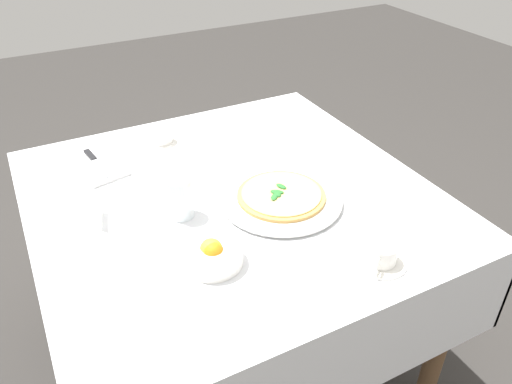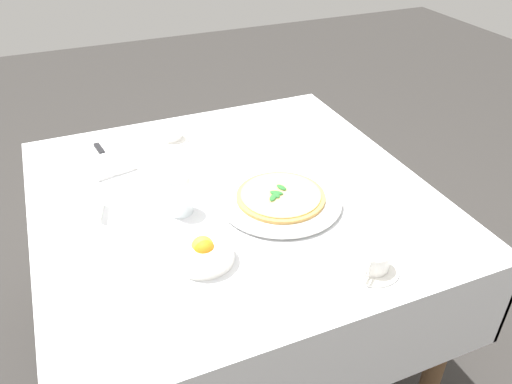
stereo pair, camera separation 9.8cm
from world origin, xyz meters
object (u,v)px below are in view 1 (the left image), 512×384
Objects in this scene: water_glass_near_left at (180,200)px; citrus_bowl at (213,254)px; coffee_cup_left_edge at (161,136)px; coffee_cup_center_back at (381,255)px; pizza at (281,195)px; pizza_plate at (281,199)px; napkin_folded at (97,165)px; menu_card at (100,212)px; dinner_knife at (96,162)px.

water_glass_near_left is 0.23m from citrus_bowl.
coffee_cup_center_back is at bearing 18.23° from coffee_cup_left_edge.
coffee_cup_left_edge is at bearing -159.15° from pizza.
napkin_folded is at bearing -135.54° from pizza_plate.
menu_card is at bearing -130.49° from coffee_cup_center_back.
menu_card reaches higher than coffee_cup_center_back.
citrus_bowl is 0.36m from menu_card.
pizza_plate is 1.81× the size of dinner_knife.
coffee_cup_left_edge is (-0.50, -0.19, 0.00)m from pizza.
dinner_knife is at bearing -157.27° from water_glass_near_left.
citrus_bowl reaches higher than dinner_knife.
pizza_plate is 0.51m from menu_card.
menu_card is at bearing -106.76° from pizza.
coffee_cup_left_edge is 0.53× the size of napkin_folded.
water_glass_near_left is at bearing -104.73° from pizza_plate.
water_glass_near_left reaches higher than pizza.
citrus_bowl is (0.59, 0.15, 0.02)m from napkin_folded.
citrus_bowl is (-0.19, -0.37, 0.00)m from coffee_cup_center_back.
pizza reaches higher than pizza_plate.
coffee_cup_left_edge is at bearing -161.77° from coffee_cup_center_back.
pizza_plate is 2.96× the size of water_glass_near_left.
menu_card is at bearing -39.36° from coffee_cup_left_edge.
water_glass_near_left is 0.40m from dinner_knife.
pizza_plate is 0.29m from water_glass_near_left.
citrus_bowl reaches higher than napkin_folded.
citrus_bowl is at bearing -61.70° from pizza.
napkin_folded is at bearing -146.46° from coffee_cup_center_back.
coffee_cup_center_back reaches higher than pizza.
citrus_bowl is at bearing -61.73° from pizza_plate.
pizza is at bearing 75.28° from water_glass_near_left.
citrus_bowl is at bearing 1.69° from napkin_folded.
coffee_cup_left_edge is (-0.50, -0.19, 0.02)m from pizza_plate.
coffee_cup_center_back reaches higher than dinner_knife.
pizza is at bearing 36.08° from dinner_knife.
pizza is 0.62m from napkin_folded.
napkin_folded is at bearing -157.37° from water_glass_near_left.
coffee_cup_center_back is (0.34, 0.09, 0.00)m from pizza.
coffee_cup_center_back is at bearing 20.80° from napkin_folded.
dinner_knife is 1.30× the size of citrus_bowl.
citrus_bowl reaches higher than pizza.
coffee_cup_left_edge is 0.89m from coffee_cup_center_back.
menu_card is (-0.15, -0.48, 0.02)m from pizza_plate.
dinner_knife is 0.61m from citrus_bowl.
citrus_bowl is at bearing 5.94° from dinner_knife.
napkin_folded is 0.01m from dinner_knife.
coffee_cup_center_back is at bearing 25.09° from dinner_knife.
coffee_cup_left_edge is 0.66m from citrus_bowl.
pizza_plate is 4.00× the size of menu_card.
pizza_plate is at bearing 75.27° from water_glass_near_left.
napkin_folded is at bearing -165.57° from citrus_bowl.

